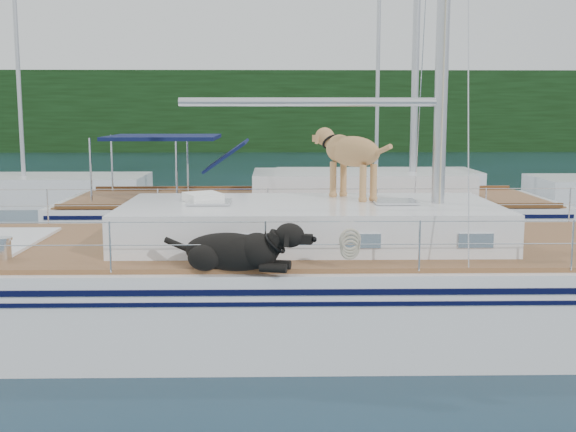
{
  "coord_description": "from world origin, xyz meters",
  "views": [
    {
      "loc": [
        0.3,
        -9.99,
        3.1
      ],
      "look_at": [
        0.5,
        0.2,
        1.6
      ],
      "focal_mm": 45.0,
      "sensor_mm": 36.0,
      "label": 1
    }
  ],
  "objects": [
    {
      "name": "bg_boat_west",
      "position": [
        -8.0,
        14.0,
        0.45
      ],
      "size": [
        8.0,
        3.0,
        11.65
      ],
      "color": "white",
      "rests_on": "ground"
    },
    {
      "name": "shore_bank",
      "position": [
        0.0,
        46.2,
        0.6
      ],
      "size": [
        92.0,
        1.0,
        1.2
      ],
      "primitive_type": "cube",
      "color": "#595147",
      "rests_on": "ground"
    },
    {
      "name": "ground",
      "position": [
        0.0,
        0.0,
        0.0
      ],
      "size": [
        120.0,
        120.0,
        0.0
      ],
      "primitive_type": "plane",
      "color": "black",
      "rests_on": "ground"
    },
    {
      "name": "bg_boat_center",
      "position": [
        4.0,
        16.0,
        0.45
      ],
      "size": [
        7.2,
        3.0,
        11.65
      ],
      "color": "white",
      "rests_on": "ground"
    },
    {
      "name": "tree_line",
      "position": [
        0.0,
        45.0,
        3.0
      ],
      "size": [
        90.0,
        3.0,
        6.0
      ],
      "primitive_type": "cube",
      "color": "black",
      "rests_on": "ground"
    },
    {
      "name": "main_sailboat",
      "position": [
        0.1,
        -0.0,
        0.68
      ],
      "size": [
        12.0,
        4.02,
        14.01
      ],
      "color": "white",
      "rests_on": "ground"
    },
    {
      "name": "neighbor_sailboat",
      "position": [
        1.15,
        6.22,
        0.63
      ],
      "size": [
        11.0,
        3.5,
        13.3
      ],
      "color": "white",
      "rests_on": "ground"
    }
  ]
}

